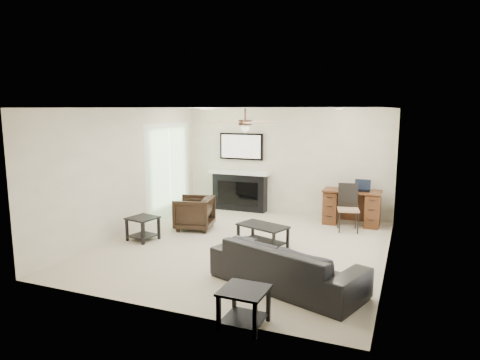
{
  "coord_description": "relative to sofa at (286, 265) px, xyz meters",
  "views": [
    {
      "loc": [
        2.77,
        -7.04,
        2.48
      ],
      "look_at": [
        -0.09,
        0.08,
        1.21
      ],
      "focal_mm": 32.0,
      "sensor_mm": 36.0,
      "label": 1
    }
  ],
  "objects": [
    {
      "name": "desk",
      "position": [
        0.4,
        3.74,
        0.06
      ],
      "size": [
        1.22,
        0.56,
        0.76
      ],
      "primitive_type": "cube",
      "color": "#422010",
      "rests_on": "ground"
    },
    {
      "name": "room_shell",
      "position": [
        -1.06,
        1.57,
        1.36
      ],
      "size": [
        5.5,
        5.54,
        2.52
      ],
      "color": "beige",
      "rests_on": "ground"
    },
    {
      "name": "end_table_near",
      "position": [
        -0.15,
        -1.25,
        -0.1
      ],
      "size": [
        0.53,
        0.53,
        0.45
      ],
      "primitive_type": "cube",
      "rotation": [
        0.0,
        0.0,
        -0.02
      ],
      "color": "black",
      "rests_on": "ground"
    },
    {
      "name": "coffee_table",
      "position": [
        -0.9,
        1.6,
        -0.12
      ],
      "size": [
        1.02,
        0.77,
        0.4
      ],
      "primitive_type": "cube",
      "rotation": [
        0.0,
        0.0,
        -0.34
      ],
      "color": "black",
      "rests_on": "ground"
    },
    {
      "name": "armchair",
      "position": [
        -2.6,
        2.15,
        0.02
      ],
      "size": [
        0.89,
        0.87,
        0.69
      ],
      "primitive_type": "imported",
      "rotation": [
        0.0,
        0.0,
        -1.36
      ],
      "color": "black",
      "rests_on": "ground"
    },
    {
      "name": "fireplace_unit",
      "position": [
        -2.36,
        4.07,
        0.63
      ],
      "size": [
        1.52,
        0.34,
        1.91
      ],
      "primitive_type": "cube",
      "color": "black",
      "rests_on": "ground"
    },
    {
      "name": "sofa",
      "position": [
        0.0,
        0.0,
        0.0
      ],
      "size": [
        2.36,
        1.54,
        0.64
      ],
      "primitive_type": "imported",
      "rotation": [
        0.0,
        0.0,
        2.8
      ],
      "color": "black",
      "rests_on": "ground"
    },
    {
      "name": "end_table_left",
      "position": [
        -3.15,
        1.1,
        -0.1
      ],
      "size": [
        0.59,
        0.59,
        0.45
      ],
      "primitive_type": "cube",
      "rotation": [
        0.0,
        0.0,
        -0.2
      ],
      "color": "black",
      "rests_on": "ground"
    },
    {
      "name": "desk_chair",
      "position": [
        0.4,
        3.19,
        0.16
      ],
      "size": [
        0.51,
        0.52,
        0.97
      ],
      "primitive_type": "cube",
      "rotation": [
        0.0,
        0.0,
        0.23
      ],
      "color": "black",
      "rests_on": "ground"
    },
    {
      "name": "laptop",
      "position": [
        0.6,
        3.72,
        0.55
      ],
      "size": [
        0.33,
        0.24,
        0.23
      ],
      "primitive_type": "cube",
      "color": "black",
      "rests_on": "desk"
    }
  ]
}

